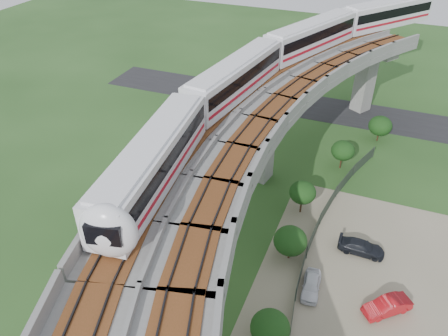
% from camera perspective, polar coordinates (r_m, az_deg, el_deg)
% --- Properties ---
extents(ground, '(160.00, 160.00, 0.00)m').
position_cam_1_polar(ground, '(42.03, -0.78, -8.66)').
color(ground, '#264A1D').
rests_on(ground, ground).
extents(dirt_lot, '(18.00, 26.00, 0.04)m').
position_cam_1_polar(dirt_lot, '(39.00, 18.14, -15.30)').
color(dirt_lot, gray).
rests_on(dirt_lot, ground).
extents(asphalt_road, '(60.00, 8.00, 0.03)m').
position_cam_1_polar(asphalt_road, '(66.04, 9.23, 8.26)').
color(asphalt_road, '#232326').
rests_on(asphalt_road, ground).
extents(viaduct, '(19.58, 73.98, 11.40)m').
position_cam_1_polar(viaduct, '(35.37, 4.87, 0.52)').
color(viaduct, '#99968E').
rests_on(viaduct, ground).
extents(metro_train, '(19.66, 59.36, 3.64)m').
position_cam_1_polar(metro_train, '(47.09, 8.72, 13.69)').
color(metro_train, white).
rests_on(metro_train, ground).
extents(fence, '(3.87, 38.73, 1.50)m').
position_cam_1_polar(fence, '(39.85, 12.56, -11.21)').
color(fence, '#2D382D').
rests_on(fence, ground).
extents(tree_0, '(2.89, 2.89, 3.40)m').
position_cam_1_polar(tree_0, '(58.25, 19.73, 5.21)').
color(tree_0, '#382314').
rests_on(tree_0, ground).
extents(tree_1, '(2.65, 2.65, 3.50)m').
position_cam_1_polar(tree_1, '(51.30, 15.27, 2.22)').
color(tree_1, '#382314').
rests_on(tree_1, ground).
extents(tree_2, '(2.65, 2.65, 3.64)m').
position_cam_1_polar(tree_2, '(43.59, 10.23, -3.16)').
color(tree_2, '#382314').
rests_on(tree_2, ground).
extents(tree_3, '(2.95, 2.95, 3.36)m').
position_cam_1_polar(tree_3, '(38.80, 8.66, -9.38)').
color(tree_3, '#382314').
rests_on(tree_3, ground).
extents(tree_4, '(2.87, 2.87, 3.06)m').
position_cam_1_polar(tree_4, '(33.16, 6.04, -20.05)').
color(tree_4, '#382314').
rests_on(tree_4, ground).
extents(car_white, '(1.72, 3.66, 1.21)m').
position_cam_1_polar(car_white, '(37.61, 11.33, -14.79)').
color(car_white, white).
rests_on(car_white, dirt_lot).
extents(car_red, '(3.85, 3.59, 1.29)m').
position_cam_1_polar(car_red, '(37.78, 20.54, -16.53)').
color(car_red, '#B31017').
rests_on(car_red, dirt_lot).
extents(car_dark, '(4.13, 1.69, 1.20)m').
position_cam_1_polar(car_dark, '(41.77, 17.50, -9.84)').
color(car_dark, black).
rests_on(car_dark, dirt_lot).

